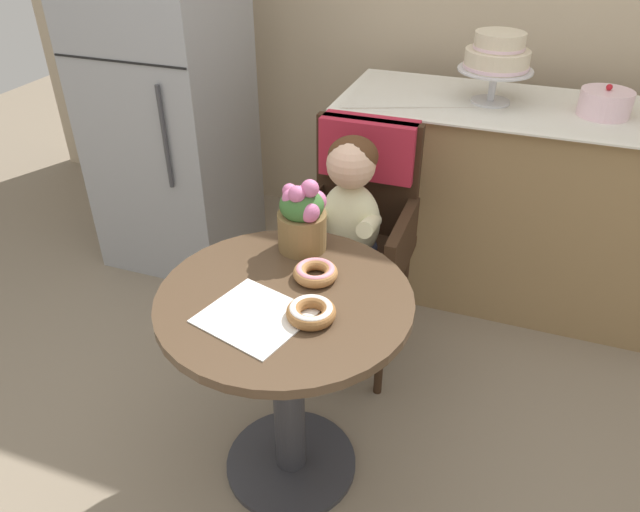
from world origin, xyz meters
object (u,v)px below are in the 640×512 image
at_px(seated_child, 347,218).
at_px(round_layer_cake, 605,103).
at_px(refrigerator, 167,92).
at_px(cafe_table, 287,353).
at_px(donut_mid, 315,272).
at_px(wicker_chair, 360,207).
at_px(tiered_cake_stand, 497,57).
at_px(flower_vase, 303,216).
at_px(donut_front, 311,311).

xyz_separation_m(seated_child, round_layer_cake, (0.81, 0.74, 0.27)).
bearing_deg(refrigerator, round_layer_cake, 5.88).
relative_size(cafe_table, refrigerator, 0.42).
bearing_deg(round_layer_cake, seated_child, -137.31).
bearing_deg(donut_mid, wicker_chair, 94.25).
bearing_deg(seated_child, wicker_chair, 90.00).
height_order(tiered_cake_stand, round_layer_cake, tiered_cake_stand).
bearing_deg(wicker_chair, flower_vase, -90.93).
xyz_separation_m(round_layer_cake, refrigerator, (-1.86, -0.19, -0.10)).
xyz_separation_m(tiered_cake_stand, round_layer_cake, (0.43, -0.01, -0.14)).
distance_m(cafe_table, refrigerator, 1.56).
relative_size(donut_front, donut_mid, 1.03).
bearing_deg(cafe_table, tiered_cake_stand, 73.64).
relative_size(donut_front, tiered_cake_stand, 0.44).
height_order(wicker_chair, flower_vase, flower_vase).
bearing_deg(refrigerator, seated_child, -27.53).
xyz_separation_m(wicker_chair, seated_child, (0.00, -0.16, 0.04)).
distance_m(seated_child, tiered_cake_stand, 0.93).
height_order(seated_child, tiered_cake_stand, tiered_cake_stand).
relative_size(donut_mid, round_layer_cake, 0.65).
relative_size(flower_vase, round_layer_cake, 1.21).
xyz_separation_m(donut_front, round_layer_cake, (0.71, 1.36, 0.21)).
relative_size(donut_front, flower_vase, 0.55).
height_order(wicker_chair, donut_mid, wicker_chair).
distance_m(flower_vase, tiered_cake_stand, 1.16).
relative_size(cafe_table, donut_mid, 5.57).
bearing_deg(refrigerator, wicker_chair, -20.50).
height_order(cafe_table, donut_front, donut_front).
distance_m(wicker_chair, tiered_cake_stand, 0.83).
height_order(seated_child, flower_vase, seated_child).
bearing_deg(flower_vase, round_layer_cake, 50.61).
bearing_deg(round_layer_cake, tiered_cake_stand, 178.92).
distance_m(seated_child, flower_vase, 0.34).
distance_m(wicker_chair, round_layer_cake, 1.04).
distance_m(cafe_table, donut_mid, 0.26).
xyz_separation_m(donut_front, tiered_cake_stand, (0.28, 1.37, 0.34)).
height_order(flower_vase, round_layer_cake, round_layer_cake).
bearing_deg(round_layer_cake, donut_front, -117.52).
relative_size(seated_child, refrigerator, 0.43).
bearing_deg(flower_vase, seated_child, 80.55).
bearing_deg(donut_front, seated_child, 98.97).
height_order(flower_vase, refrigerator, refrigerator).
height_order(donut_front, round_layer_cake, round_layer_cake).
distance_m(donut_front, flower_vase, 0.36).
xyz_separation_m(wicker_chair, round_layer_cake, (0.81, 0.59, 0.31)).
xyz_separation_m(cafe_table, round_layer_cake, (0.81, 1.29, 0.44)).
height_order(cafe_table, wicker_chair, wicker_chair).
distance_m(cafe_table, tiered_cake_stand, 1.47).
bearing_deg(round_layer_cake, wicker_chair, -143.90).
height_order(wicker_chair, tiered_cake_stand, tiered_cake_stand).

